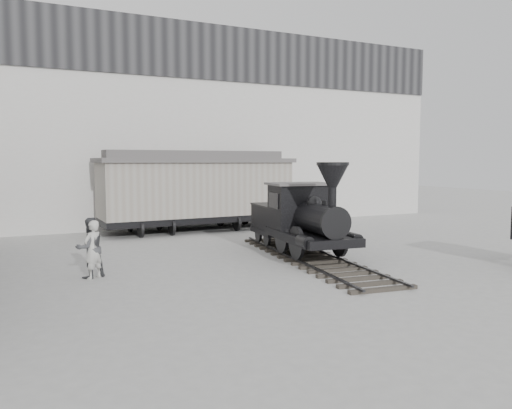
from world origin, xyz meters
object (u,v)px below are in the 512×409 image
locomotive (303,223)px  visitor_a (93,250)px  boxcar (197,189)px  visitor_b (90,248)px

locomotive → visitor_a: locomotive is taller
locomotive → visitor_a: 7.63m
boxcar → locomotive: bearing=-83.1°
locomotive → visitor_b: 7.69m
boxcar → visitor_a: bearing=-127.8°
boxcar → visitor_b: size_ratio=5.45×
boxcar → visitor_a: size_ratio=5.65×
locomotive → visitor_b: bearing=-172.1°
visitor_a → visitor_b: size_ratio=0.96×
boxcar → visitor_b: bearing=-128.6°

